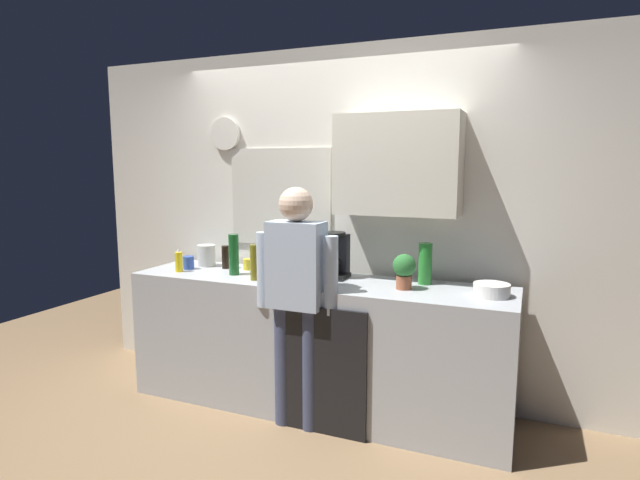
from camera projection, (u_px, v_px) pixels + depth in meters
ground_plane at (297, 425)px, 3.43m from camera, size 8.00×8.00×0.00m
kitchen_counter at (315, 344)px, 3.64m from camera, size 2.71×0.64×0.94m
dishwasher_panel at (325, 372)px, 3.26m from camera, size 0.56×0.02×0.84m
back_wall_assembly at (343, 215)px, 3.86m from camera, size 4.31×0.42×2.60m
coffee_maker at (335, 257)px, 3.64m from camera, size 0.20×0.20×0.33m
bottle_clear_soda at (425, 264)px, 3.43m from camera, size 0.09×0.09×0.28m
bottle_dark_sauce at (225, 257)px, 3.97m from camera, size 0.06×0.06×0.18m
bottle_green_wine at (234, 255)px, 3.73m from camera, size 0.07×0.07×0.30m
bottle_olive_oil at (254, 262)px, 3.56m from camera, size 0.06×0.06×0.25m
cup_yellow_cup at (248, 264)px, 3.92m from camera, size 0.07×0.07×0.09m
cup_terracotta_mug at (269, 277)px, 3.46m from camera, size 0.08×0.08×0.09m
cup_blue_mug at (189, 263)px, 3.95m from camera, size 0.08×0.08×0.10m
mixing_bowl at (492, 290)px, 3.12m from camera, size 0.22×0.22×0.08m
potted_plant at (404, 269)px, 3.29m from camera, size 0.15×0.15×0.23m
dish_soap at (179, 261)px, 3.85m from camera, size 0.06×0.06×0.18m
storage_canister at (207, 256)px, 4.06m from camera, size 0.14×0.14×0.17m
person_at_sink at (296, 288)px, 3.30m from camera, size 0.57×0.22×1.60m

